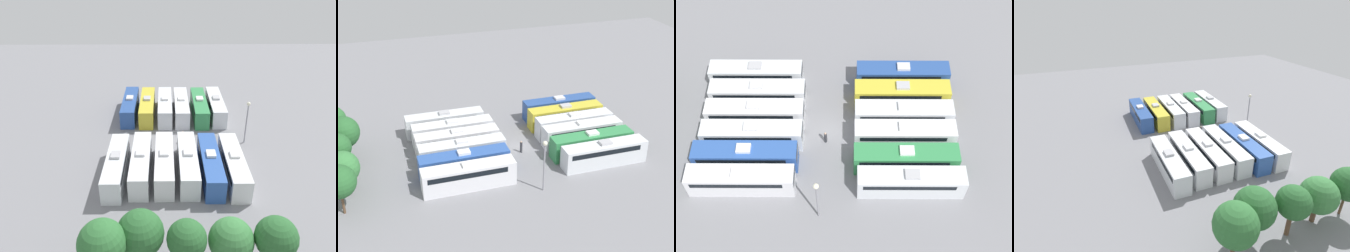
% 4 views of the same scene
% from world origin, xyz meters
% --- Properties ---
extents(ground_plane, '(122.14, 122.14, 0.00)m').
position_xyz_m(ground_plane, '(0.00, 0.00, 0.00)').
color(ground_plane, gray).
extents(bus_0, '(2.48, 11.83, 3.54)m').
position_xyz_m(bus_0, '(-7.83, -9.24, 1.75)').
color(bus_0, silver).
rests_on(bus_0, ground_plane).
extents(bus_1, '(2.48, 11.83, 3.54)m').
position_xyz_m(bus_1, '(-4.82, -8.88, 1.75)').
color(bus_1, '#338C4C').
rests_on(bus_1, ground_plane).
extents(bus_2, '(2.48, 11.83, 3.54)m').
position_xyz_m(bus_2, '(-1.53, -9.00, 1.75)').
color(bus_2, silver).
rests_on(bus_2, ground_plane).
extents(bus_3, '(2.48, 11.83, 3.54)m').
position_xyz_m(bus_3, '(1.43, -9.08, 1.75)').
color(bus_3, silver).
rests_on(bus_3, ground_plane).
extents(bus_4, '(2.48, 11.83, 3.54)m').
position_xyz_m(bus_4, '(4.64, -9.08, 1.75)').
color(bus_4, gold).
rests_on(bus_4, ground_plane).
extents(bus_5, '(2.48, 11.83, 3.54)m').
position_xyz_m(bus_5, '(7.79, -9.38, 1.75)').
color(bus_5, '#284C93').
rests_on(bus_5, ground_plane).
extents(bus_6, '(2.48, 11.83, 3.54)m').
position_xyz_m(bus_6, '(-7.64, 9.45, 1.75)').
color(bus_6, silver).
rests_on(bus_6, ground_plane).
extents(bus_7, '(2.48, 11.83, 3.54)m').
position_xyz_m(bus_7, '(-4.58, 9.31, 1.75)').
color(bus_7, '#2D56A8').
rests_on(bus_7, ground_plane).
extents(bus_8, '(2.48, 11.83, 3.54)m').
position_xyz_m(bus_8, '(-1.59, 8.90, 1.75)').
color(bus_8, silver).
rests_on(bus_8, ground_plane).
extents(bus_9, '(2.48, 11.83, 3.54)m').
position_xyz_m(bus_9, '(1.55, 8.91, 1.75)').
color(bus_9, silver).
rests_on(bus_9, ground_plane).
extents(bus_10, '(2.48, 11.83, 3.54)m').
position_xyz_m(bus_10, '(4.69, 8.92, 1.75)').
color(bus_10, silver).
rests_on(bus_10, ground_plane).
extents(bus_11, '(2.48, 11.83, 3.54)m').
position_xyz_m(bus_11, '(7.90, 9.46, 1.75)').
color(bus_11, silver).
rests_on(bus_11, ground_plane).
extents(worker_person, '(0.36, 0.36, 1.79)m').
position_xyz_m(worker_person, '(-1.37, 0.31, 0.83)').
color(worker_person, '#333338').
rests_on(worker_person, ground_plane).
extents(light_pole, '(0.60, 0.60, 6.96)m').
position_xyz_m(light_pole, '(-11.07, 0.80, 4.79)').
color(light_pole, gray).
rests_on(light_pole, ground_plane).
extents(tree_0, '(3.91, 3.91, 6.28)m').
position_xyz_m(tree_0, '(-8.40, 24.42, 4.31)').
color(tree_0, brown).
rests_on(tree_0, ground_plane).
extents(tree_1, '(4.17, 4.17, 5.83)m').
position_xyz_m(tree_1, '(-4.48, 24.13, 3.72)').
color(tree_1, brown).
rests_on(tree_1, ground_plane).
extents(tree_3, '(4.39, 4.39, 6.62)m').
position_xyz_m(tree_3, '(3.71, 23.85, 4.40)').
color(tree_3, brown).
rests_on(tree_3, ground_plane).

